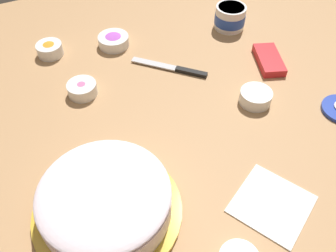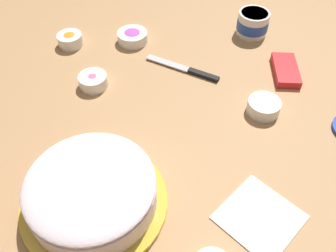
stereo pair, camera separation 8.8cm
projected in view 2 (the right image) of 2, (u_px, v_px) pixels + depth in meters
name	position (u px, v px, depth m)	size (l,w,h in m)	color
ground_plane	(199.00, 106.00, 0.98)	(1.54, 1.54, 0.00)	tan
frosted_cake	(92.00, 192.00, 0.74)	(0.31, 0.31, 0.10)	gold
frosting_tub	(253.00, 23.00, 1.18)	(0.10, 0.10, 0.08)	white
spreading_knife	(189.00, 70.00, 1.07)	(0.18, 0.18, 0.01)	silver
sprinkle_bowl_orange	(70.00, 39.00, 1.15)	(0.08, 0.08, 0.04)	white
sprinkle_bowl_rainbow	(132.00, 36.00, 1.16)	(0.10, 0.10, 0.04)	white
sprinkle_bowl_green	(264.00, 106.00, 0.95)	(0.09, 0.09, 0.04)	white
sprinkle_bowl_pink	(93.00, 80.00, 1.02)	(0.08, 0.08, 0.04)	white
candy_box_lower	(286.00, 70.00, 1.06)	(0.14, 0.07, 0.02)	red
paper_napkin	(260.00, 217.00, 0.75)	(0.15, 0.15, 0.01)	white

